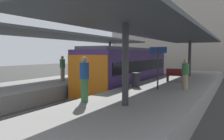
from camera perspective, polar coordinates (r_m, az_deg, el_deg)
ground_plane at (r=14.64m, az=-2.09°, el=-7.24°), size 80.00×80.00×0.00m
platform_left at (r=16.79m, az=-13.37°, el=-4.17°), size 4.40×28.00×1.00m
platform_right at (r=13.07m, az=12.50°, el=-6.47°), size 4.40×28.00×1.00m
track_ballast at (r=14.62m, az=-2.09°, el=-6.85°), size 3.20×28.00×0.20m
rail_near_side at (r=14.97m, az=-4.48°, el=-5.95°), size 0.08×28.00×0.14m
rail_far_side at (r=14.25m, az=0.41°, el=-6.45°), size 0.08×28.00×0.14m
commuter_train at (r=17.44m, az=3.62°, el=0.29°), size 2.78×10.50×3.10m
canopy_left at (r=17.73m, az=-10.52°, el=7.94°), size 4.18×21.00×3.21m
canopy_right at (r=14.25m, az=14.28°, el=8.44°), size 4.18×21.00×3.10m
platform_bench at (r=15.98m, az=15.54°, el=-1.13°), size 1.40×0.41×0.86m
platform_sign at (r=12.19m, az=11.27°, el=2.84°), size 0.90×0.08×2.21m
litter_bin at (r=13.02m, az=5.86°, el=-2.43°), size 0.44×0.44×0.80m
passenger_near_bench at (r=15.93m, az=-12.09°, el=0.45°), size 0.36×0.36×1.71m
passenger_mid_platform at (r=8.98m, az=-6.82°, el=-2.06°), size 0.36×0.36×1.75m
passenger_far_end at (r=12.55m, az=17.61°, el=-0.94°), size 0.36×0.36×1.58m
station_building_backdrop at (r=33.20m, az=16.57°, el=8.41°), size 18.00×6.00×11.00m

